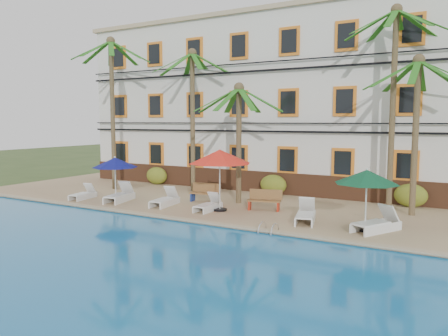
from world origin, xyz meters
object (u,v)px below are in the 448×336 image
Objects in this scene: palm_e at (416,111)px; bench_left at (205,192)px; palm_a at (112,93)px; palm_c at (239,124)px; lounger_d at (208,205)px; bench_right at (264,200)px; lounger_b at (120,195)px; lounger_f at (377,223)px; umbrella_red at (220,157)px; umbrella_green at (367,177)px; umbrella_blue at (115,163)px; lounger_c at (165,200)px; palm_b at (192,100)px; pool_ladder at (268,232)px; lounger_a at (83,194)px; lounger_e at (306,214)px; palm_d at (394,81)px.

palm_e is 10.32m from bench_left.
palm_c is at bearing -2.54° from palm_a.
bench_right is (2.12, 1.38, 0.21)m from lounger_d.
lounger_b is 12.37m from lounger_f.
umbrella_green is at bearing -4.46° from umbrella_red.
umbrella_red is (8.70, -2.43, -3.21)m from palm_a.
umbrella_blue is at bearing -177.58° from lounger_d.
lounger_c is at bearing -179.29° from lounger_d.
palm_a reaches higher than lounger_f.
pool_ladder is at bearing -40.54° from palm_b.
umbrella_blue is 1.06× the size of lounger_b.
umbrella_blue is (-5.70, -2.52, -1.96)m from palm_c.
bench_right reaches higher than lounger_a.
palm_e reaches higher than palm_c.
palm_b is 5.19× the size of bench_left.
bench_left is at bearing 163.50° from lounger_e.
lounger_a is at bearing -160.33° from palm_d.
umbrella_blue reaches higher than bench_right.
palm_e reaches higher than pool_ladder.
umbrella_red is 4.89m from pool_ladder.
lounger_b reaches higher than lounger_c.
palm_a reaches higher than lounger_e.
palm_b is 5.13× the size of bench_right.
palm_a reaches higher than umbrella_red.
lounger_c reaches higher than lounger_d.
pool_ladder is at bearing -63.22° from bench_right.
umbrella_green is at bearing -10.97° from palm_a.
umbrella_green is at bearing -1.47° from lounger_c.
palm_e is at bearing 73.08° from umbrella_green.
umbrella_blue reaches higher than bench_left.
lounger_f is at bearing -3.51° from lounger_e.
umbrella_red is at bearing -86.41° from palm_c.
umbrella_blue is 3.04× the size of pool_ladder.
palm_e reaches higher than lounger_b.
umbrella_blue is 0.97× the size of umbrella_green.
palm_d is 4.42× the size of lounger_e.
palm_b is 3.46× the size of umbrella_green.
lounger_e is 6.09m from bench_left.
lounger_d is (-8.08, -3.51, -4.17)m from palm_e.
bench_left is at bearing -169.54° from palm_e.
palm_b is at bearing 55.09° from lounger_a.
lounger_b is 5.07m from lounger_d.
lounger_f is at bearing -10.16° from palm_a.
umbrella_blue is at bearing -156.19° from palm_c.
palm_c is 2.52m from umbrella_red.
lounger_a is at bearing -173.32° from umbrella_red.
lounger_d is at bearing -179.32° from lounger_e.
lounger_a is 0.88× the size of lounger_c.
lounger_f is (12.37, 0.15, -0.00)m from lounger_b.
palm_e is 9.10× the size of pool_ladder.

